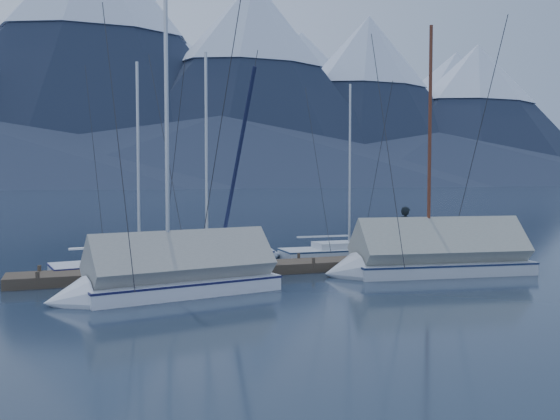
% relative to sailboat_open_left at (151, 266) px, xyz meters
% --- Properties ---
extents(ground, '(1000.00, 1000.00, 0.00)m').
position_rel_sailboat_open_left_xyz_m(ground, '(4.28, -3.88, -0.14)').
color(ground, black).
rests_on(ground, ground).
extents(mountain_range, '(877.00, 584.00, 150.50)m').
position_rel_sailboat_open_left_xyz_m(mountain_range, '(8.41, 366.56, 58.51)').
color(mountain_range, '#475675').
rests_on(mountain_range, ground).
extents(dock, '(18.00, 1.50, 0.54)m').
position_rel_sailboat_open_left_xyz_m(dock, '(4.28, -1.88, -0.03)').
color(dock, '#382D23').
rests_on(dock, ground).
extents(mooring_posts, '(15.12, 1.52, 0.35)m').
position_rel_sailboat_open_left_xyz_m(mooring_posts, '(3.78, -1.88, 0.21)').
color(mooring_posts, '#382D23').
rests_on(mooring_posts, ground).
extents(sailboat_open_left, '(6.37, 2.84, 8.18)m').
position_rel_sailboat_open_left_xyz_m(sailboat_open_left, '(0.00, 0.00, 0.00)').
color(sailboat_open_left, silver).
rests_on(sailboat_open_left, ground).
extents(sailboat_open_mid, '(7.05, 3.55, 8.98)m').
position_rel_sailboat_open_left_xyz_m(sailboat_open_mid, '(2.73, 1.04, 0.01)').
color(sailboat_open_mid, silver).
rests_on(sailboat_open_mid, ground).
extents(sailboat_open_right, '(6.11, 2.60, 8.00)m').
position_rel_sailboat_open_left_xyz_m(sailboat_open_right, '(8.85, 0.87, -0.00)').
color(sailboat_open_right, silver).
rests_on(sailboat_open_right, ground).
extents(sailboat_covered_near, '(7.55, 3.39, 9.49)m').
position_rel_sailboat_open_left_xyz_m(sailboat_covered_near, '(8.80, -4.12, 0.33)').
color(sailboat_covered_near, silver).
rests_on(sailboat_covered_near, ground).
extents(sailboat_covered_far, '(6.79, 3.20, 9.18)m').
position_rel_sailboat_open_left_xyz_m(sailboat_covered_far, '(-0.31, -4.85, 0.30)').
color(sailboat_covered_far, white).
rests_on(sailboat_covered_far, ground).
extents(person, '(0.65, 0.80, 1.91)m').
position_rel_sailboat_open_left_xyz_m(person, '(9.40, -1.98, 1.15)').
color(person, black).
rests_on(person, dock).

